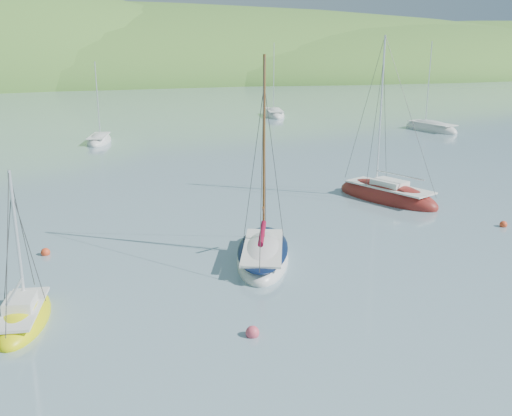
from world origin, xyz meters
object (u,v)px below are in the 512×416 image
object	(u,v)px
sloop_red	(387,196)
sailboat_yellow	(23,317)
distant_sloop_a	(99,141)
distant_sloop_b	(274,115)
daysailer_white	(263,255)
distant_sloop_d	(431,129)

from	to	relation	value
sloop_red	sailboat_yellow	xyz separation A→B (m)	(-21.68, -10.48, -0.05)
sailboat_yellow	sloop_red	bearing A→B (deg)	35.99
sailboat_yellow	distant_sloop_a	xyz separation A→B (m)	(5.67, 39.74, -0.00)
sloop_red	sailboat_yellow	bearing A→B (deg)	-175.02
distant_sloop_a	distant_sloop_b	size ratio (longest dim) A/B	0.81
daysailer_white	distant_sloop_a	distance (m)	37.09
distant_sloop_a	distant_sloop_b	distance (m)	29.21
sailboat_yellow	distant_sloop_b	distance (m)	62.81
sloop_red	distant_sloop_d	bearing A→B (deg)	28.91
sloop_red	distant_sloop_d	xyz separation A→B (m)	(21.42, 25.29, -0.03)
distant_sloop_d	sloop_red	bearing A→B (deg)	-139.89
sailboat_yellow	distant_sloop_d	world-z (taller)	distant_sloop_d
sailboat_yellow	distant_sloop_b	world-z (taller)	distant_sloop_b
distant_sloop_d	sailboat_yellow	bearing A→B (deg)	-149.94
distant_sloop_a	distant_sloop_d	xyz separation A→B (m)	(37.43, -3.97, 0.03)
sailboat_yellow	distant_sloop_a	size ratio (longest dim) A/B	0.69
distant_sloop_b	distant_sloop_a	bearing A→B (deg)	-135.10
sloop_red	distant_sloop_b	size ratio (longest dim) A/B	1.03
daysailer_white	distant_sloop_a	world-z (taller)	daysailer_white
daysailer_white	distant_sloop_b	distance (m)	55.69
sloop_red	distant_sloop_a	distance (m)	33.35
sloop_red	distant_sloop_b	xyz separation A→B (m)	(9.02, 44.32, -0.03)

